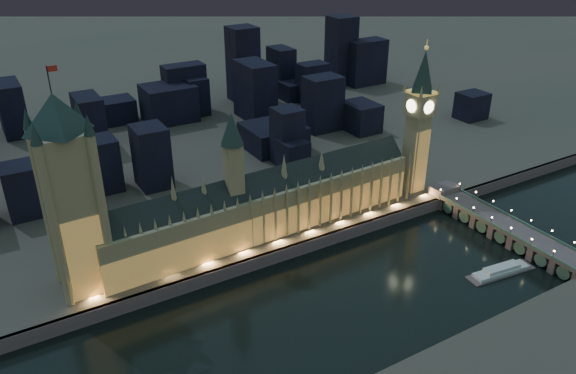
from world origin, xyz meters
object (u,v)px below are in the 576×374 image
palace_of_westminster (265,205)px  victoria_tower (70,187)px  westminster_bridge (500,227)px  elizabeth_tower (420,110)px  river_boat (501,271)px

palace_of_westminster → victoria_tower: bearing=179.9°
westminster_bridge → palace_of_westminster: bearing=153.1°
elizabeth_tower → westminster_bridge: size_ratio=0.90×
palace_of_westminster → victoria_tower: victoria_tower is taller
palace_of_westminster → victoria_tower: size_ratio=1.78×
victoria_tower → elizabeth_tower: size_ratio=1.12×
victoria_tower → river_boat: 230.37m
victoria_tower → elizabeth_tower: (218.00, 0.00, 0.26)m
westminster_bridge → river_boat: 42.04m
westminster_bridge → elizabeth_tower: bearing=102.0°
palace_of_westminster → westminster_bridge: size_ratio=1.79×
palace_of_westminster → elizabeth_tower: size_ratio=1.99×
westminster_bridge → victoria_tower: bearing=164.3°
victoria_tower → westminster_bridge: bearing=-15.7°
palace_of_westminster → river_boat: palace_of_westminster is taller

